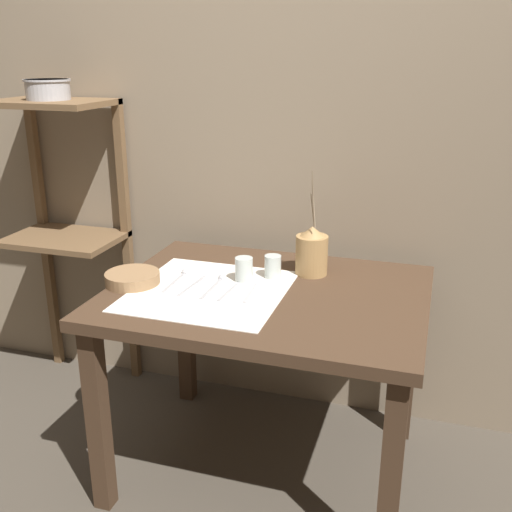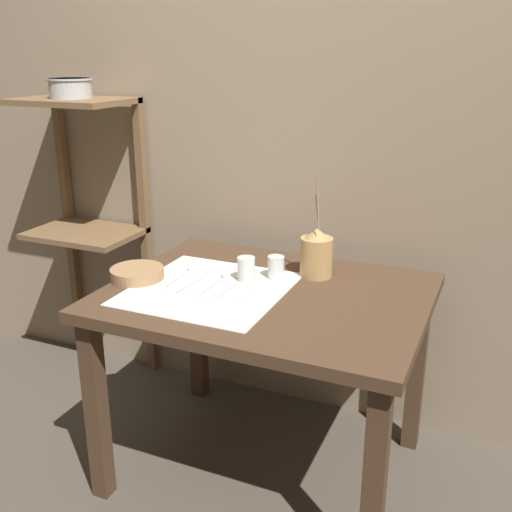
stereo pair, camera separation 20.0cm
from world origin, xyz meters
name	(u,v)px [view 2 (the right image)]	position (x,y,z in m)	size (l,w,h in m)	color
ground_plane	(266,467)	(0.00, 0.00, 0.00)	(12.00, 12.00, 0.00)	#473F35
stone_wall_back	(319,128)	(0.00, 0.53, 1.20)	(7.00, 0.06, 2.40)	gray
wooden_table	(267,317)	(0.00, 0.00, 0.62)	(1.07, 0.83, 0.72)	#422D1E
wooden_shelf_unit	(88,192)	(-1.01, 0.35, 0.89)	(0.47, 0.34, 1.30)	brown
linen_cloth	(209,289)	(-0.19, -0.06, 0.72)	(0.51, 0.52, 0.00)	white
pitcher_with_flowers	(316,254)	(0.11, 0.20, 0.80)	(0.12, 0.12, 0.38)	#A87F4C
wooden_bowl	(137,274)	(-0.47, -0.08, 0.74)	(0.19, 0.19, 0.04)	#8E6B47
glass_tumbler_near	(246,269)	(-0.10, 0.06, 0.76)	(0.06, 0.06, 0.09)	#B7C1BC
glass_tumbler_far	(276,267)	(-0.01, 0.12, 0.76)	(0.06, 0.06, 0.08)	#B7C1BC
spoon_inner	(185,273)	(-0.33, 0.02, 0.72)	(0.02, 0.20, 0.02)	#A8A8AD
fork_outer	(193,283)	(-0.26, -0.05, 0.72)	(0.03, 0.19, 0.00)	#A8A8AD
spoon_outer	(220,280)	(-0.18, 0.01, 0.72)	(0.02, 0.20, 0.02)	#A8A8AD
fork_inner	(230,289)	(-0.12, -0.05, 0.72)	(0.02, 0.19, 0.00)	#A8A8AD
knife_center	(250,291)	(-0.05, -0.03, 0.72)	(0.03, 0.19, 0.00)	#A8A8AD
metal_pot_large	(70,87)	(-1.01, 0.31, 1.34)	(0.18, 0.18, 0.08)	#A8A8AD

